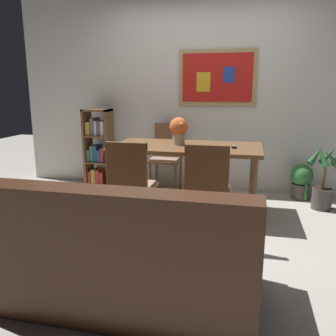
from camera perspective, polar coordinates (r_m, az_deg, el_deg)
ground_plane at (r=3.53m, az=1.87°, el=-10.16°), size 12.00×12.00×0.00m
wall_back_with_painting at (r=4.84m, az=5.80°, el=11.96°), size 5.20×0.14×2.60m
dining_table at (r=3.91m, az=2.99°, el=2.28°), size 1.63×0.85×0.76m
dining_chair_near_right at (r=3.16m, az=6.44°, el=-2.68°), size 0.40×0.41×0.91m
dining_chair_near_left at (r=3.31m, az=-6.08°, el=-1.97°), size 0.40×0.41×0.91m
dining_chair_far_left at (r=4.72m, az=-0.16°, el=2.63°), size 0.40×0.41×0.91m
leather_couch at (r=2.39m, az=-8.42°, el=-13.95°), size 1.80×0.84×0.84m
bookshelf at (r=4.98m, az=-11.15°, el=2.77°), size 0.36×0.28×1.10m
potted_ivy at (r=4.74m, az=20.79°, el=-1.86°), size 0.28×0.28×0.51m
potted_palm at (r=4.41m, az=23.91°, el=-2.16°), size 0.38×0.40×0.76m
flower_vase at (r=3.93m, az=1.80°, el=6.34°), size 0.22×0.20×0.30m
tv_remote at (r=3.81m, az=10.64°, el=3.44°), size 0.06×0.16×0.02m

